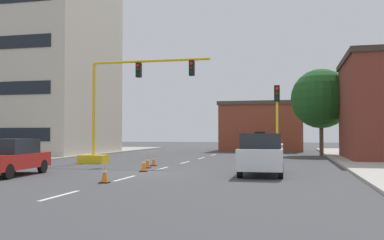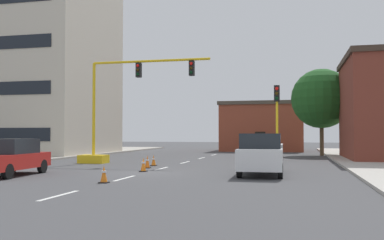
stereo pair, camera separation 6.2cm
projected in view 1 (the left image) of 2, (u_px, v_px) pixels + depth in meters
ground_plane at (147, 172)px, 22.15m from camera, size 160.00×160.00×0.00m
sidewalk_left at (18, 159)px, 32.90m from camera, size 6.00×56.00×0.14m
lane_stripe_seg_1 at (60, 195)px, 13.87m from camera, size 0.16×2.40×0.01m
lane_stripe_seg_2 at (125, 178)px, 19.23m from camera, size 0.16×2.40×0.01m
lane_stripe_seg_3 at (162, 169)px, 24.58m from camera, size 0.16×2.40×0.01m
lane_stripe_seg_4 at (185, 162)px, 29.93m from camera, size 0.16×2.40×0.01m
lane_stripe_seg_5 at (202, 158)px, 35.29m from camera, size 0.16×2.40×0.01m
lane_stripe_seg_6 at (214, 155)px, 40.64m from camera, size 0.16×2.40×0.01m
building_tall_left at (33, 54)px, 42.39m from camera, size 14.14×12.48×19.46m
building_brick_center at (262, 127)px, 50.53m from camera, size 9.38×8.04×5.57m
traffic_signal_gantry at (109, 130)px, 29.00m from camera, size 8.90×1.20×6.83m
traffic_light_pole_right at (277, 107)px, 25.32m from camera, size 0.32×0.47×4.80m
tree_right_far at (321, 99)px, 39.46m from camera, size 5.41×5.41×7.88m
pickup_truck_white at (262, 154)px, 21.08m from camera, size 2.11×5.44×1.99m
sedan_red_near_left at (11, 157)px, 20.48m from camera, size 2.21×4.63×1.74m
traffic_cone_roadside_a at (105, 174)px, 17.45m from camera, size 0.36×0.36×0.71m
traffic_cone_roadside_b at (144, 165)px, 22.67m from camera, size 0.36×0.36×0.74m
traffic_cone_roadside_c at (154, 160)px, 26.75m from camera, size 0.36×0.36×0.67m
traffic_cone_roadside_d at (148, 162)px, 24.94m from camera, size 0.36×0.36×0.73m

